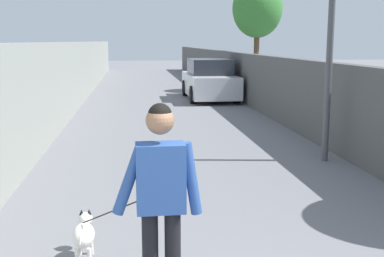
% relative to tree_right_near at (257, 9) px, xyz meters
% --- Properties ---
extents(ground_plane, '(80.00, 80.00, 0.00)m').
position_rel_tree_right_near_xyz_m(ground_plane, '(-5.00, 4.42, -3.60)').
color(ground_plane, slate).
extents(wall_left, '(48.00, 0.30, 2.18)m').
position_rel_tree_right_near_xyz_m(wall_left, '(-7.00, 7.43, -2.51)').
color(wall_left, '#999E93').
rests_on(wall_left, ground).
extents(fence_right, '(48.00, 0.30, 1.78)m').
position_rel_tree_right_near_xyz_m(fence_right, '(-7.00, 1.40, -2.71)').
color(fence_right, '#4C4C4C').
rests_on(fence_right, ground).
extents(tree_right_near, '(2.19, 2.19, 4.91)m').
position_rel_tree_right_near_xyz_m(tree_right_near, '(0.00, 0.00, 0.00)').
color(tree_right_near, brown).
rests_on(tree_right_near, ground).
extents(lamp_post, '(0.36, 0.36, 4.18)m').
position_rel_tree_right_near_xyz_m(lamp_post, '(-12.69, 1.95, -0.72)').
color(lamp_post, '#4C4C51').
rests_on(lamp_post, ground).
extents(person_skateboarder, '(0.22, 0.71, 1.67)m').
position_rel_tree_right_near_xyz_m(person_skateboarder, '(-17.51, 5.30, -2.54)').
color(person_skateboarder, black).
rests_on(person_skateboarder, skateboard).
extents(dog, '(1.46, 0.85, 1.06)m').
position_rel_tree_right_near_xyz_m(dog, '(-16.36, 6.02, -3.32)').
color(dog, white).
rests_on(dog, ground).
extents(car_near, '(4.15, 1.80, 1.54)m').
position_rel_tree_right_near_xyz_m(car_near, '(-2.79, 2.55, -2.88)').
color(car_near, silver).
rests_on(car_near, ground).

